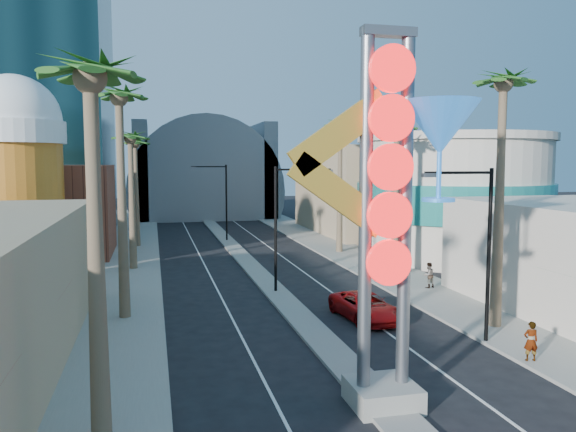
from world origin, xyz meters
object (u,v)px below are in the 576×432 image
object	(u,v)px
neon_sign	(409,191)
pedestrian_a	(531,341)
pedestrian_b	(429,275)
red_pickup	(365,306)

from	to	relation	value
neon_sign	pedestrian_a	bearing A→B (deg)	19.02
pedestrian_b	pedestrian_a	bearing A→B (deg)	65.24
neon_sign	pedestrian_a	world-z (taller)	neon_sign
pedestrian_a	red_pickup	bearing A→B (deg)	-51.01
pedestrian_a	pedestrian_b	bearing A→B (deg)	-89.22
pedestrian_a	pedestrian_b	distance (m)	13.46
red_pickup	pedestrian_b	size ratio (longest dim) A/B	3.05
red_pickup	pedestrian_b	xyz separation A→B (m)	(6.51, 5.47, 0.28)
red_pickup	pedestrian_a	distance (m)	8.82
red_pickup	pedestrian_b	bearing A→B (deg)	34.04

